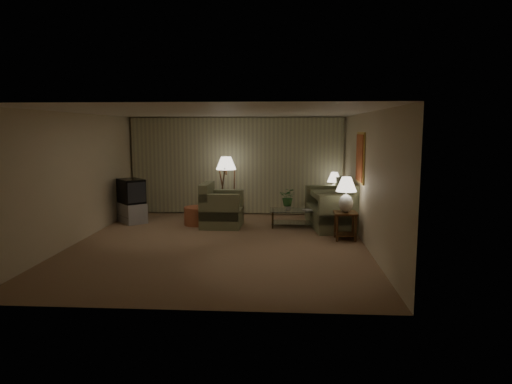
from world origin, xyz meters
TOP-DOWN VIEW (x-y plane):
  - ground at (0.00, 0.00)m, footprint 7.00×7.00m
  - room_shell at (0.02, 1.51)m, footprint 6.04×7.02m
  - sofa at (2.50, 1.88)m, footprint 2.23×1.46m
  - armchair at (-0.18, 1.71)m, footprint 1.06×1.01m
  - side_table_near at (2.65, 0.53)m, footprint 0.48×0.48m
  - side_table_far at (2.65, 2.90)m, footprint 0.55×0.46m
  - table_lamp_near at (2.65, 0.53)m, footprint 0.44×0.44m
  - table_lamp_far at (2.65, 2.90)m, footprint 0.37×0.37m
  - coffee_table at (1.58, 1.78)m, footprint 1.18×0.65m
  - tv_cabinet at (-2.55, 2.07)m, footprint 1.32×1.31m
  - crt_tv at (-2.55, 2.07)m, footprint 1.21×1.21m
  - floor_lamp at (-0.20, 2.74)m, footprint 0.53×0.53m
  - ottoman at (-0.81, 1.88)m, footprint 0.85×0.85m
  - vase at (1.43, 1.78)m, footprint 0.17×0.17m
  - flowers at (1.43, 1.78)m, footprint 0.47×0.43m
  - book at (1.83, 1.68)m, footprint 0.28×0.30m

SIDE VIEW (x-z plane):
  - ground at x=0.00m, z-range 0.00..0.00m
  - ottoman at x=-0.81m, z-range 0.00..0.45m
  - tv_cabinet at x=-2.55m, z-range 0.00..0.50m
  - coffee_table at x=1.58m, z-range 0.07..0.49m
  - side_table_near at x=2.65m, z-range 0.10..0.70m
  - side_table_far at x=2.65m, z-range 0.11..0.71m
  - armchair at x=-0.18m, z-range 0.00..0.84m
  - book at x=1.83m, z-range 0.41..0.43m
  - sofa at x=2.50m, z-range 0.00..0.89m
  - vase at x=1.43m, z-range 0.42..0.58m
  - flowers at x=1.43m, z-range 0.58..1.01m
  - crt_tv at x=-2.55m, z-range 0.50..1.11m
  - floor_lamp at x=-0.20m, z-range 0.04..1.68m
  - table_lamp_far at x=2.65m, z-range 0.66..1.30m
  - table_lamp_near at x=2.65m, z-range 0.67..1.43m
  - room_shell at x=0.02m, z-range 0.39..3.11m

